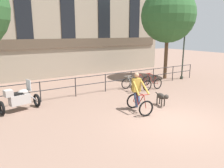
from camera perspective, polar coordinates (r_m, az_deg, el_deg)
ground_plane at (r=9.04m, az=15.50°, el=-9.25°), size 60.00×60.00×0.00m
canal_railing at (r=12.73m, az=-1.75°, el=1.11°), size 15.05×0.05×1.05m
building_facade at (r=17.73m, az=-11.84°, el=17.17°), size 18.00×0.72×9.40m
cyclist_with_bike at (r=9.59m, az=6.82°, el=-2.71°), size 0.86×1.27×1.70m
dog at (r=10.54m, az=12.94°, el=-3.26°), size 0.34×1.01×0.64m
parked_motorcycle at (r=10.43m, az=-23.06°, el=-3.54°), size 1.77×0.96×1.35m
parked_bicycle_near_lamp at (r=13.02m, az=4.93°, el=-0.24°), size 0.74×1.15×0.86m
parked_bicycle_mid_left at (r=13.53m, az=7.76°, el=0.20°), size 0.68×1.12×0.86m
parked_bicycle_mid_right at (r=14.07m, az=10.39°, el=0.61°), size 0.68×1.12×0.86m
street_lamp at (r=16.88m, az=18.31°, el=9.94°), size 0.28×0.28×4.65m
tree_canalside_right at (r=16.76m, az=14.47°, el=16.97°), size 3.88×3.88×6.54m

